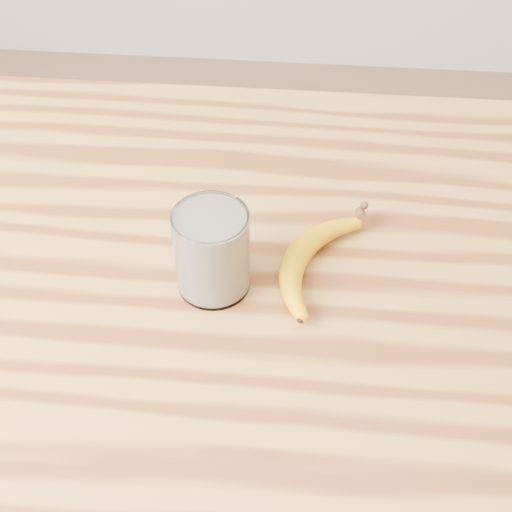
{
  "coord_description": "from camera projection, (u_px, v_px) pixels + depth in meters",
  "views": [
    {
      "loc": [
        0.01,
        -0.57,
        1.53
      ],
      "look_at": [
        -0.04,
        0.0,
        0.93
      ],
      "focal_mm": 50.0,
      "sensor_mm": 36.0,
      "label": 1
    }
  ],
  "objects": [
    {
      "name": "table",
      "position": [
        283.0,
        342.0,
        0.94
      ],
      "size": [
        1.2,
        0.8,
        0.9
      ],
      "color": "#AA7837",
      "rests_on": "ground"
    },
    {
      "name": "smoothie_glass",
      "position": [
        212.0,
        251.0,
        0.8
      ],
      "size": [
        0.09,
        0.09,
        0.11
      ],
      "color": "white",
      "rests_on": "table"
    },
    {
      "name": "banana",
      "position": [
        297.0,
        255.0,
        0.85
      ],
      "size": [
        0.18,
        0.27,
        0.03
      ],
      "primitive_type": null,
      "rotation": [
        0.0,
        0.0,
        -0.38
      ],
      "color": "#D69405",
      "rests_on": "table"
    }
  ]
}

